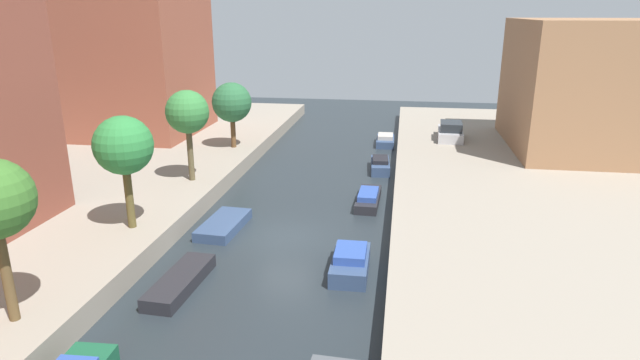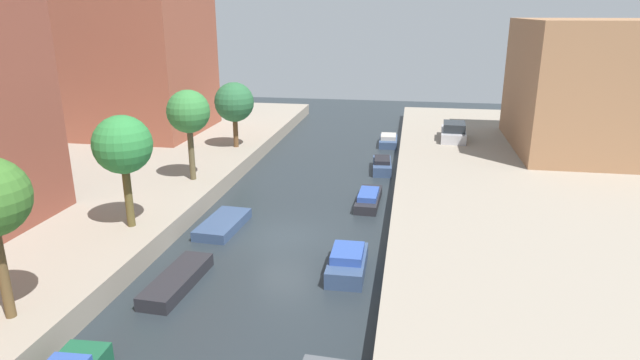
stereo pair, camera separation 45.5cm
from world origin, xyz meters
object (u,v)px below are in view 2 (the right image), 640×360
Objects in this scene: moored_boat_right_5 at (388,141)px; moored_boat_left_3 at (223,224)px; street_tree_2 at (123,146)px; street_tree_3 at (188,112)px; low_block_right at (594,86)px; moored_boat_left_2 at (177,280)px; street_tree_4 at (234,102)px; moored_boat_right_2 at (347,263)px; moored_boat_right_4 at (382,165)px; parked_car at (454,132)px; moored_boat_right_3 at (369,198)px.

moored_boat_left_3 is at bearing -110.93° from moored_boat_right_5.
street_tree_2 is 7.21m from street_tree_3.
low_block_right is 2.95× the size of moored_boat_left_2.
moored_boat_left_3 is at bearing 92.14° from moored_boat_left_2.
moored_boat_right_5 is at bearing 31.23° from street_tree_4.
moored_boat_right_2 is at bearing -5.36° from street_tree_2.
moored_boat_right_4 is 7.42m from moored_boat_right_5.
low_block_right reaches higher than moored_boat_left_3.
moored_boat_left_3 is 7.59m from moored_boat_right_2.
street_tree_4 is at bearing 90.00° from street_tree_2.
street_tree_3 is 1.27× the size of parked_car.
low_block_right is 27.27m from street_tree_3.
low_block_right is 27.22m from moored_boat_left_3.
moored_boat_right_3 is at bearing -112.92° from parked_car.
moored_boat_left_3 is at bearing 151.88° from moored_boat_right_2.
street_tree_4 is (0.00, 15.14, -0.56)m from street_tree_2.
street_tree_3 is 1.37× the size of moored_boat_left_3.
moored_boat_right_4 is (10.60, 14.19, -4.38)m from street_tree_2.
street_tree_3 is at bearing -90.00° from street_tree_4.
street_tree_2 is at bearing 174.64° from moored_boat_right_2.
street_tree_3 is (0.00, 7.21, 0.17)m from street_tree_2.
moored_boat_right_5 is at bearing 53.49° from street_tree_3.
low_block_right is 3.15× the size of moored_boat_right_3.
moored_boat_right_2 is at bearing -91.92° from moored_boat_right_4.
street_tree_4 reaches higher than moored_boat_right_2.
street_tree_2 is 1.10× the size of street_tree_4.
street_tree_2 is at bearing -127.79° from parked_car.
moored_boat_left_2 is 1.29× the size of moored_boat_right_2.
parked_car reaches higher than moored_boat_right_4.
street_tree_2 reaches higher than parked_car.
street_tree_2 is 1.24× the size of parked_car.
moored_boat_right_2 reaches higher than moored_boat_left_2.
street_tree_2 is 18.25m from moored_boat_right_4.
moored_boat_right_2 reaches higher than moored_boat_right_4.
moored_boat_right_2 reaches higher than moored_boat_right_3.
moored_boat_left_2 is (3.62, -3.30, -4.51)m from street_tree_2.
moored_boat_right_4 is (10.60, 6.98, -4.55)m from street_tree_3.
street_tree_4 is 19.20m from moored_boat_left_2.
street_tree_4 reaches higher than moored_boat_right_3.
street_tree_2 is 6.25m from moored_boat_left_3.
parked_car is at bearing 171.39° from low_block_right.
street_tree_4 reaches higher than moored_boat_right_4.
moored_boat_left_2 is at bearing -105.78° from moored_boat_right_5.
street_tree_3 reaches higher than street_tree_4.
street_tree_3 is at bearing -140.36° from parked_car.
street_tree_2 is 1.22× the size of moored_boat_left_2.
moored_boat_right_5 is (7.04, 24.91, 0.10)m from moored_boat_left_2.
street_tree_4 is at bearing 101.12° from moored_boat_left_2.
street_tree_2 reaches higher than moored_boat_left_2.
low_block_right is at bearing 8.40° from street_tree_4.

